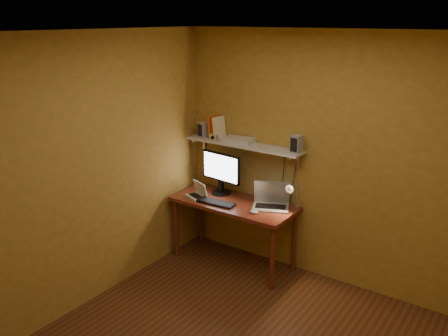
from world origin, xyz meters
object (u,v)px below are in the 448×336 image
Objects in this scene: mouse at (254,212)px; speaker_right at (297,144)px; speaker_left at (203,130)px; keyboard at (216,203)px; router at (239,140)px; netbook at (198,193)px; desk_lamp at (293,193)px; monitor at (221,171)px; desk at (233,209)px; laptop at (271,200)px; wall_shelf at (244,145)px; shelf_camera at (214,137)px.

speaker_right reaches higher than mouse.
mouse is 0.55× the size of speaker_left.
speaker_right reaches higher than keyboard.
router is (0.06, 0.35, 0.64)m from keyboard.
netbook is 1.62× the size of speaker_left.
desk_lamp is 2.17× the size of speaker_left.
netbook is 1.28m from speaker_right.
keyboard is at bearing -160.58° from desk_lamp.
monitor is at bearing -162.65° from router.
laptop reaches higher than desk.
desk_lamp is at bearing -5.72° from router.
keyboard is at bearing -58.68° from monitor.
laptop is 1.63× the size of netbook.
laptop is 2.65× the size of speaker_left.
wall_shelf reaches higher than keyboard.
desk_lamp is at bearing -20.99° from laptop.
speaker_left is (-0.13, 0.29, 0.66)m from netbook.
keyboard is at bearing -177.67° from laptop.
wall_shelf reaches higher than desk.
wall_shelf is at bearing -4.19° from router.
keyboard is 0.86m from desk_lamp.
desk is at bearing 45.53° from keyboard.
keyboard is at bearing 162.46° from mouse.
desk is 0.72m from wall_shelf.
keyboard is at bearing -130.32° from desk.
router is (-0.73, 0.07, 0.44)m from desk_lamp.
monitor is 1.43× the size of desk_lamp.
monitor is 0.43m from router.
mouse is (0.62, -0.29, -0.25)m from monitor.
wall_shelf is 7.74× the size of speaker_right.
netbook is 2.98× the size of mouse.
speaker_right reaches higher than netbook.
wall_shelf is 3.06× the size of laptop.
wall_shelf is 0.65m from speaker_right.
router reaches higher than mouse.
monitor is at bearing 9.33° from shelf_camera.
shelf_camera reaches higher than wall_shelf.
keyboard is 0.73m from router.
desk_lamp reaches higher than keyboard.
monitor is 1.91× the size of netbook.
keyboard is 1.10m from speaker_right.
wall_shelf is 14.85× the size of mouse.
mouse is 0.82× the size of shelf_camera.
speaker_left reaches higher than router.
laptop is 0.69m from speaker_right.
desk_lamp is (0.25, 0.01, 0.14)m from laptop.
desk_lamp is 1.11m from shelf_camera.
shelf_camera is at bearing 96.51° from netbook.
speaker_left is (-0.42, 0.33, 0.70)m from keyboard.
desk_lamp is at bearing 12.20° from speaker_left.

